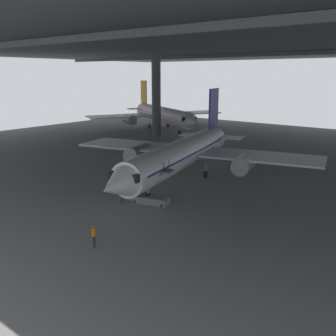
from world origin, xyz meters
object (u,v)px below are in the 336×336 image
(boarding_stairs, at_px, (152,196))
(crew_worker_near_nose, at_px, (94,234))
(crew_worker_by_stairs, at_px, (122,195))
(airplane_main, at_px, (183,153))
(airplane_distant, at_px, (162,114))

(boarding_stairs, relative_size, crew_worker_near_nose, 2.55)
(boarding_stairs, distance_m, crew_worker_by_stairs, 2.93)
(crew_worker_near_nose, xyz_separation_m, crew_worker_by_stairs, (-5.13, 8.09, -0.11))
(airplane_main, relative_size, airplane_distant, 1.02)
(boarding_stairs, xyz_separation_m, airplane_distant, (-31.65, 40.82, 2.62))
(airplane_distant, bearing_deg, crew_worker_near_nose, -55.78)
(airplane_main, distance_m, boarding_stairs, 9.49)
(boarding_stairs, height_order, airplane_distant, airplane_distant)
(boarding_stairs, relative_size, airplane_distant, 0.14)
(airplane_main, height_order, boarding_stairs, airplane_main)
(boarding_stairs, xyz_separation_m, crew_worker_near_nose, (2.90, -9.99, 0.29))
(boarding_stairs, height_order, crew_worker_by_stairs, boarding_stairs)
(airplane_main, relative_size, boarding_stairs, 7.32)
(boarding_stairs, bearing_deg, crew_worker_by_stairs, -139.47)
(crew_worker_by_stairs, bearing_deg, airplane_main, 91.84)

